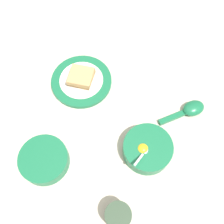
{
  "coord_description": "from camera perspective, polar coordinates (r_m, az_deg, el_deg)",
  "views": [
    {
      "loc": [
        0.25,
        0.12,
        0.83
      ],
      "look_at": [
        -0.1,
        -0.05,
        0.02
      ],
      "focal_mm": 42.0,
      "sensor_mm": 36.0,
      "label": 1
    }
  ],
  "objects": [
    {
      "name": "ground_plane",
      "position": [
        0.88,
        0.02,
        -6.95
      ],
      "size": [
        3.0,
        3.0,
        0.0
      ],
      "primitive_type": "plane",
      "color": "beige"
    },
    {
      "name": "egg_bowl",
      "position": [
        0.85,
        7.71,
        -7.96
      ],
      "size": [
        0.16,
        0.16,
        0.08
      ],
      "color": "#196B42",
      "rests_on": "ground_plane"
    },
    {
      "name": "toast_plate",
      "position": [
        0.98,
        -6.66,
        6.72
      ],
      "size": [
        0.22,
        0.22,
        0.02
      ],
      "color": "#196B42",
      "rests_on": "ground_plane"
    },
    {
      "name": "toast_sandwich",
      "position": [
        0.96,
        -6.74,
        7.65
      ],
      "size": [
        0.1,
        0.1,
        0.04
      ],
      "color": "tan",
      "rests_on": "toast_plate"
    },
    {
      "name": "soup_spoon",
      "position": [
        0.95,
        16.64,
        0.5
      ],
      "size": [
        0.15,
        0.14,
        0.04
      ],
      "color": "#196B42",
      "rests_on": "ground_plane"
    },
    {
      "name": "congee_bowl",
      "position": [
        0.86,
        -14.56,
        -10.03
      ],
      "size": [
        0.15,
        0.15,
        0.05
      ],
      "color": "#196B42",
      "rests_on": "ground_plane"
    },
    {
      "name": "drinking_cup",
      "position": [
        0.8,
        1.3,
        -21.66
      ],
      "size": [
        0.08,
        0.08,
        0.07
      ],
      "color": "#334733",
      "rests_on": "ground_plane"
    }
  ]
}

